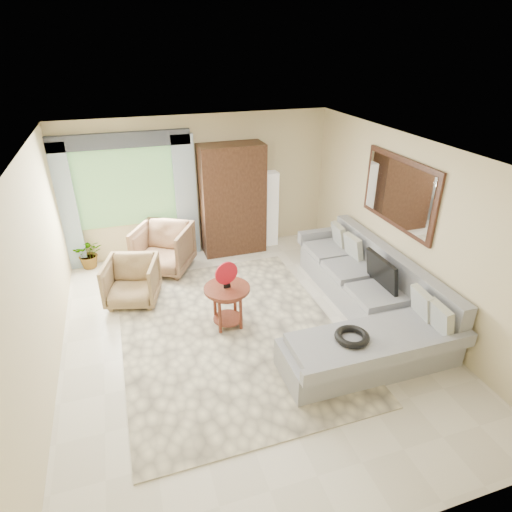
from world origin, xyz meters
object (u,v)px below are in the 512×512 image
object	(u,v)px
tv_screen	(382,272)
armoire	(232,200)
floor_lamp	(271,209)
sectional_sofa	(365,303)
armchair_right	(163,249)
potted_plant	(89,253)
coffee_table	(228,306)
armchair_left	(132,281)

from	to	relation	value
tv_screen	armoire	bearing A→B (deg)	118.05
armoire	floor_lamp	xyz separation A→B (m)	(0.80, 0.06, -0.30)
tv_screen	floor_lamp	world-z (taller)	floor_lamp
armoire	sectional_sofa	bearing A→B (deg)	-66.94
armchair_right	floor_lamp	bearing A→B (deg)	41.48
tv_screen	sectional_sofa	bearing A→B (deg)	-162.85
armoire	floor_lamp	distance (m)	0.86
potted_plant	floor_lamp	size ratio (longest dim) A/B	0.37
coffee_table	armoire	world-z (taller)	armoire
armchair_right	coffee_table	bearing A→B (deg)	-42.72
armchair_left	sectional_sofa	bearing A→B (deg)	-9.90
armchair_right	sectional_sofa	bearing A→B (deg)	-13.91
coffee_table	armchair_left	bearing A→B (deg)	138.70
sectional_sofa	potted_plant	distance (m)	4.95
armchair_left	armchair_right	world-z (taller)	armchair_right
tv_screen	potted_plant	distance (m)	5.14
armchair_right	potted_plant	world-z (taller)	armchair_right
armoire	potted_plant	bearing A→B (deg)	177.66
sectional_sofa	coffee_table	world-z (taller)	sectional_sofa
potted_plant	armoire	bearing A→B (deg)	-2.34
potted_plant	armoire	world-z (taller)	armoire
coffee_table	armchair_right	world-z (taller)	armchair_right
armchair_right	floor_lamp	world-z (taller)	floor_lamp
coffee_table	armchair_left	xyz separation A→B (m)	(-1.27, 1.11, 0.02)
floor_lamp	armoire	bearing A→B (deg)	-175.71
sectional_sofa	armchair_right	size ratio (longest dim) A/B	3.69
sectional_sofa	tv_screen	xyz separation A→B (m)	(0.27, 0.08, 0.44)
tv_screen	potted_plant	bearing A→B (deg)	145.15
coffee_table	armchair_right	distance (m)	2.12
potted_plant	floor_lamp	xyz separation A→B (m)	(3.50, -0.05, 0.47)
tv_screen	armchair_right	distance (m)	3.78
armchair_right	armoire	size ratio (longest dim) A/B	0.45
sectional_sofa	armchair_left	bearing A→B (deg)	154.16
coffee_table	armchair_right	bearing A→B (deg)	107.98
armchair_right	tv_screen	bearing A→B (deg)	-10.22
sectional_sofa	potted_plant	world-z (taller)	sectional_sofa
potted_plant	armchair_left	bearing A→B (deg)	-64.56
armchair_left	floor_lamp	bearing A→B (deg)	42.07
armchair_right	armoire	bearing A→B (deg)	45.79
sectional_sofa	coffee_table	bearing A→B (deg)	166.89
tv_screen	armchair_right	world-z (taller)	tv_screen
armoire	floor_lamp	bearing A→B (deg)	4.29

